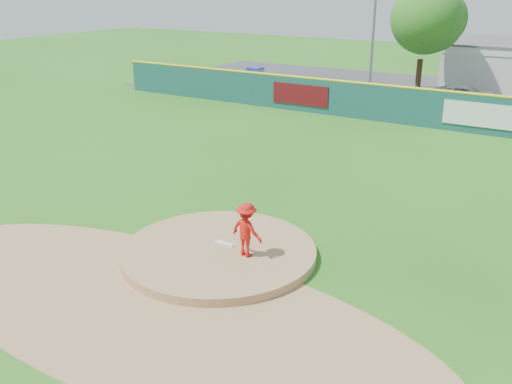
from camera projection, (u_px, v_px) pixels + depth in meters
The scene contains 12 objects.
ground at pixel (219, 256), 16.11m from camera, with size 120.00×120.00×0.00m, color #286B19.
pitchers_mound at pixel (219, 256), 16.11m from camera, with size 5.50×5.50×0.50m, color #9E774C.
pitching_rubber at pixel (225, 243), 16.26m from camera, with size 0.60×0.15×0.04m, color white.
infield_dirt_arc at pixel (147, 304), 13.72m from camera, with size 15.40×15.40×0.01m, color #9E774C.
parking_lot at pixel (455, 98), 37.61m from camera, with size 44.00×16.00×0.02m, color #38383A.
pitcher at pixel (247, 230), 15.35m from camera, with size 0.98×0.57×1.52m, color red.
van at pixel (465, 95), 35.26m from camera, with size 1.97×4.27×1.19m, color white.
fence_banners at pixel (383, 104), 30.91m from camera, with size 13.71×0.04×1.20m.
playground_slide at pixel (255, 78), 40.51m from camera, with size 0.97×2.73×1.51m.
outfield_fence at pixel (416, 106), 30.06m from camera, with size 40.00×0.14×2.07m.
deciduous_tree at pixel (423, 27), 35.41m from camera, with size 5.60×5.60×7.36m.
light_pole_left at pixel (375, 0), 38.46m from camera, with size 1.75×0.25×11.00m.
Camera 1 is at (8.52, -11.73, 7.34)m, focal length 40.00 mm.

